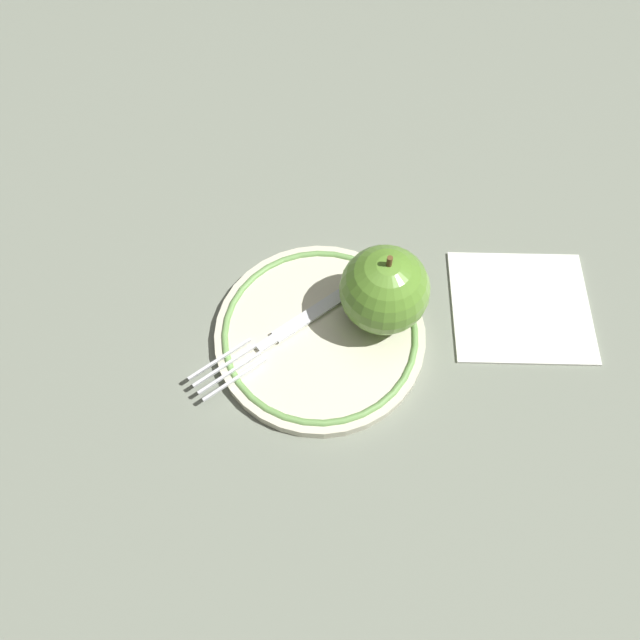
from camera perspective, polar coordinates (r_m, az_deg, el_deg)
name	(u,v)px	position (r m, az deg, el deg)	size (l,w,h in m)	color
ground_plane	(311,348)	(0.57, -0.82, -2.57)	(2.00, 2.00, 0.00)	slate
plate	(320,334)	(0.56, 0.00, -1.33)	(0.19, 0.19, 0.01)	beige
apple_red_whole	(382,286)	(0.54, 5.71, 3.10)	(0.08, 0.08, 0.09)	#598B2D
fork	(288,329)	(0.56, -2.93, -0.87)	(0.06, 0.18, 0.00)	silver
napkin_folded	(521,306)	(0.61, 17.90, 1.25)	(0.12, 0.13, 0.01)	white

